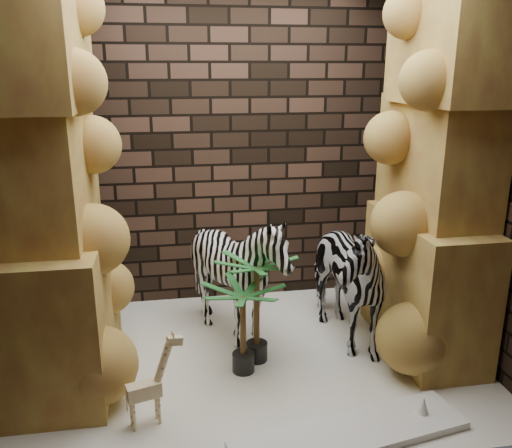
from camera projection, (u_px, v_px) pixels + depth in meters
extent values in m
plane|color=white|center=(252.00, 359.00, 4.22)|extent=(3.50, 3.50, 0.00)
plane|color=black|center=(231.00, 148.00, 4.97)|extent=(3.50, 0.00, 3.50)
plane|color=black|center=(292.00, 223.00, 2.61)|extent=(3.50, 0.00, 3.50)
plane|color=black|center=(477.00, 167.00, 4.07)|extent=(0.00, 3.00, 3.00)
imported|color=white|center=(338.00, 266.00, 4.35)|extent=(0.77, 1.20, 1.34)
imported|color=white|center=(238.00, 282.00, 4.37)|extent=(1.23, 1.39, 1.07)
cube|color=white|center=(350.00, 435.00, 3.32)|extent=(1.58, 0.65, 0.05)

